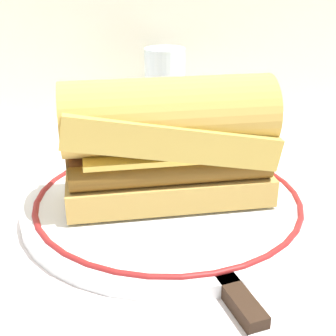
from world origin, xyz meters
TOP-DOWN VIEW (x-y plane):
  - ground_plane at (0.00, 0.00)m, footprint 1.50×1.50m
  - plate at (0.01, 0.03)m, footprint 0.29×0.29m
  - sausage_sandwich at (0.01, 0.03)m, footprint 0.20×0.10m
  - drinking_glass at (0.02, 0.27)m, footprint 0.06×0.06m
  - butter_knife at (0.05, -0.15)m, footprint 0.05×0.14m

SIDE VIEW (x-z plane):
  - ground_plane at x=0.00m, z-range 0.00..0.00m
  - butter_knife at x=0.05m, z-range 0.00..0.01m
  - plate at x=0.01m, z-range 0.00..0.02m
  - drinking_glass at x=0.02m, z-range -0.01..0.11m
  - sausage_sandwich at x=0.01m, z-range 0.02..0.13m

